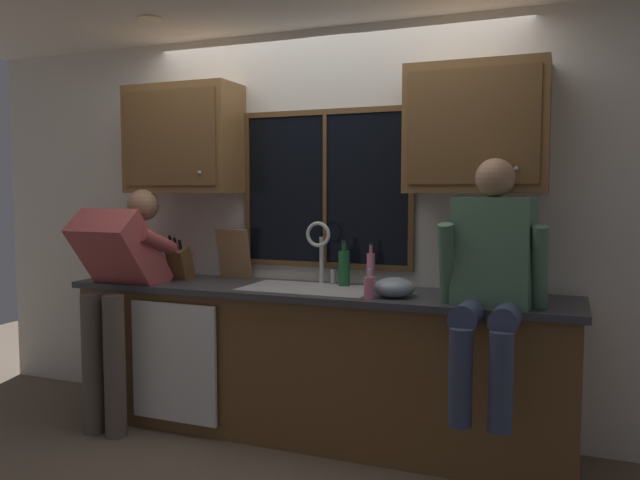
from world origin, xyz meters
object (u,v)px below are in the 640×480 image
(person_standing, at_px, (119,280))
(soap_dispenser, at_px, (369,287))
(bottle_green_glass, at_px, (371,269))
(cutting_board, at_px, (234,254))
(person_sitting_on_counter, at_px, (491,272))
(bottle_tall_clear, at_px, (344,267))
(knife_block, at_px, (180,264))
(mixing_bowl, at_px, (394,288))

(person_standing, relative_size, soap_dispenser, 9.11)
(soap_dispenser, xyz_separation_m, bottle_green_glass, (-0.11, 0.40, 0.05))
(cutting_board, xyz_separation_m, soap_dispenser, (1.09, -0.43, -0.10))
(person_sitting_on_counter, height_order, soap_dispenser, person_sitting_on_counter)
(soap_dispenser, bearing_deg, person_standing, -177.16)
(cutting_board, bearing_deg, person_standing, -136.77)
(person_standing, relative_size, bottle_tall_clear, 5.33)
(knife_block, bearing_deg, bottle_green_glass, 7.02)
(knife_block, distance_m, bottle_tall_clear, 1.12)
(person_standing, height_order, bottle_green_glass, person_standing)
(person_sitting_on_counter, distance_m, soap_dispenser, 0.67)
(person_sitting_on_counter, relative_size, bottle_tall_clear, 4.41)
(person_standing, distance_m, bottle_tall_clear, 1.43)
(bottle_green_glass, height_order, bottle_tall_clear, bottle_tall_clear)
(person_sitting_on_counter, height_order, bottle_tall_clear, person_sitting_on_counter)
(cutting_board, bearing_deg, mixing_bowl, -14.85)
(soap_dispenser, distance_m, bottle_tall_clear, 0.48)
(person_standing, height_order, person_sitting_on_counter, person_sitting_on_counter)
(person_standing, height_order, mixing_bowl, person_standing)
(mixing_bowl, xyz_separation_m, bottle_tall_clear, (-0.40, 0.28, 0.07))
(person_standing, distance_m, bottle_green_glass, 1.60)
(mixing_bowl, bearing_deg, person_sitting_on_counter, -16.98)
(cutting_board, distance_m, bottle_tall_clear, 0.81)
(person_standing, relative_size, knife_block, 4.75)
(knife_block, height_order, bottle_tall_clear, knife_block)
(knife_block, distance_m, cutting_board, 0.36)
(person_sitting_on_counter, xyz_separation_m, bottle_tall_clear, (-0.94, 0.44, -0.07))
(person_sitting_on_counter, relative_size, knife_block, 3.92)
(knife_block, distance_m, bottle_green_glass, 1.29)
(person_sitting_on_counter, height_order, knife_block, person_sitting_on_counter)
(person_standing, bearing_deg, knife_block, 53.02)
(knife_block, height_order, soap_dispenser, knife_block)
(cutting_board, distance_m, mixing_bowl, 1.25)
(person_standing, height_order, knife_block, person_standing)
(bottle_tall_clear, bearing_deg, cutting_board, 177.00)
(person_standing, bearing_deg, soap_dispenser, 2.84)
(bottle_tall_clear, bearing_deg, mixing_bowl, -34.94)
(cutting_board, distance_m, soap_dispenser, 1.18)
(mixing_bowl, relative_size, bottle_tall_clear, 0.81)
(cutting_board, bearing_deg, bottle_tall_clear, -3.00)
(mixing_bowl, bearing_deg, bottle_tall_clear, 145.06)
(knife_block, distance_m, soap_dispenser, 1.41)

